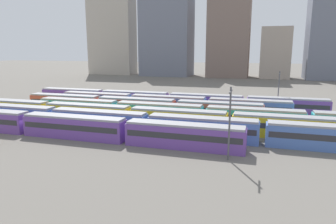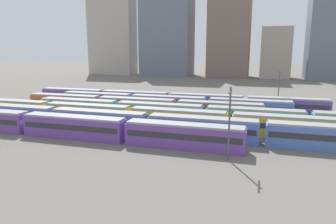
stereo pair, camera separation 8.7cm
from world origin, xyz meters
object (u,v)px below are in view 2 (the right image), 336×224
train_track_5 (168,103)px  train_track_6 (169,100)px  train_track_1 (202,128)px  train_track_3 (205,115)px  train_track_4 (136,106)px  catenary_pole_1 (279,89)px  catenary_pole_0 (229,120)px  train_track_2 (230,123)px  train_track_0 (74,127)px

train_track_5 → train_track_6: bearing=103.7°
train_track_1 → train_track_3: bearing=97.9°
train_track_1 → train_track_4: bearing=139.3°
catenary_pole_1 → catenary_pole_0: bearing=-101.9°
train_track_2 → train_track_5: size_ratio=2.02×
train_track_5 → train_track_6: size_ratio=0.75×
train_track_3 → catenary_pole_0: size_ratio=7.60×
train_track_1 → catenary_pole_0: bearing=-58.9°
train_track_1 → catenary_pole_1: catenary_pole_1 is taller
train_track_4 → catenary_pole_0: bearing=-46.0°
train_track_5 → train_track_6: same height
catenary_pole_1 → train_track_6: bearing=-173.5°
train_track_2 → train_track_4: 24.40m
train_track_6 → catenary_pole_0: bearing=-61.8°
train_track_0 → train_track_3: same height
train_track_0 → train_track_1: same height
train_track_0 → catenary_pole_1: bearing=45.5°
train_track_4 → train_track_6: bearing=65.6°
train_track_3 → train_track_5: bearing=135.8°
train_track_1 → train_track_2: same height
train_track_4 → train_track_0: bearing=-96.9°
train_track_3 → train_track_6: size_ratio=1.00×
train_track_4 → train_track_6: size_ratio=0.75×
train_track_0 → catenary_pole_1: (33.60, 34.21, 3.42)m
train_track_4 → train_track_5: bearing=41.0°
train_track_3 → catenary_pole_1: (14.42, 18.61, 3.42)m
catenary_pole_0 → catenary_pole_1: size_ratio=1.03×
train_track_0 → train_track_4: bearing=83.1°
train_track_3 → catenary_pole_1: 23.79m
train_track_1 → train_track_5: 24.09m
train_track_1 → train_track_3: (-1.45, 10.40, 0.00)m
catenary_pole_1 → train_track_4: bearing=-156.7°
train_track_0 → train_track_1: 21.27m
train_track_5 → catenary_pole_1: 26.65m
train_track_3 → train_track_4: (-16.68, 5.20, -0.00)m
train_track_5 → train_track_6: (-1.27, 5.20, 0.00)m
train_track_2 → catenary_pole_1: 25.69m
train_track_2 → catenary_pole_0: (1.16, -13.68, 3.56)m
train_track_5 → train_track_3: bearing=-44.2°
train_track_1 → catenary_pole_1: size_ratio=9.78×
train_track_3 → train_track_2: bearing=-43.9°
train_track_5 → catenary_pole_1: size_ratio=5.83×
train_track_6 → train_track_1: bearing=-62.7°
catenary_pole_1 → train_track_5: bearing=-161.9°
train_track_3 → train_track_5: (-10.70, 10.40, -0.00)m
train_track_4 → catenary_pole_1: 34.04m
train_track_3 → train_track_6: same height
train_track_4 → catenary_pole_0: (23.23, -24.08, 3.56)m
train_track_5 → catenary_pole_0: catenary_pole_0 is taller
train_track_4 → catenary_pole_0: size_ratio=5.68×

